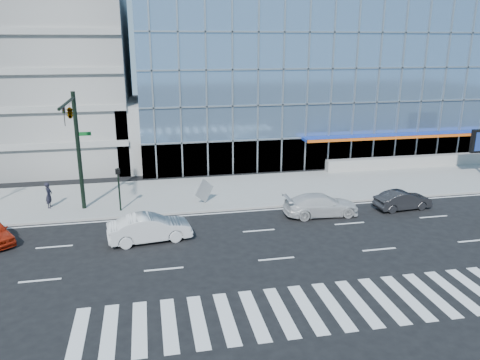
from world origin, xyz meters
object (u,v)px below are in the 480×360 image
at_px(ped_signal_post, 119,183).
at_px(tilted_panel, 204,191).
at_px(pedestrian, 49,195).
at_px(traffic_signal, 73,126).
at_px(white_suv, 321,205).
at_px(white_sedan, 150,228).
at_px(dark_sedan, 403,200).

height_order(ped_signal_post, tilted_panel, ped_signal_post).
bearing_deg(ped_signal_post, pedestrian, 161.01).
bearing_deg(ped_signal_post, traffic_signal, -171.48).
distance_m(white_suv, tilted_panel, 8.26).
relative_size(traffic_signal, white_sedan, 1.66).
relative_size(ped_signal_post, white_sedan, 0.62).
height_order(white_sedan, dark_sedan, white_sedan).
height_order(white_sedan, tilted_panel, tilted_panel).
bearing_deg(traffic_signal, white_sedan, -47.32).
distance_m(white_sedan, tilted_panel, 6.86).
distance_m(ped_signal_post, dark_sedan, 19.54).
bearing_deg(white_suv, pedestrian, 76.20).
bearing_deg(tilted_panel, pedestrian, 136.67).
xyz_separation_m(traffic_signal, pedestrian, (-2.34, 2.04, -5.11)).
relative_size(traffic_signal, dark_sedan, 2.02).
bearing_deg(white_sedan, dark_sedan, -90.89).
bearing_deg(traffic_signal, ped_signal_post, 8.52).
distance_m(traffic_signal, white_suv, 16.86).
relative_size(white_suv, tilted_panel, 3.88).
xyz_separation_m(white_sedan, tilted_panel, (3.92, 5.62, 0.27)).
height_order(ped_signal_post, white_sedan, ped_signal_post).
xyz_separation_m(white_sedan, dark_sedan, (17.33, 1.99, -0.14)).
distance_m(ped_signal_post, white_suv, 13.67).
bearing_deg(pedestrian, traffic_signal, -123.81).
bearing_deg(white_suv, white_sedan, 101.07).
relative_size(traffic_signal, ped_signal_post, 2.67).
relative_size(white_sedan, tilted_panel, 3.70).
distance_m(traffic_signal, ped_signal_post, 4.75).
xyz_separation_m(white_sedan, pedestrian, (-6.73, 6.80, 0.26)).
relative_size(white_sedan, pedestrian, 2.67).
relative_size(ped_signal_post, white_suv, 0.59).
bearing_deg(tilted_panel, white_suv, -63.08).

